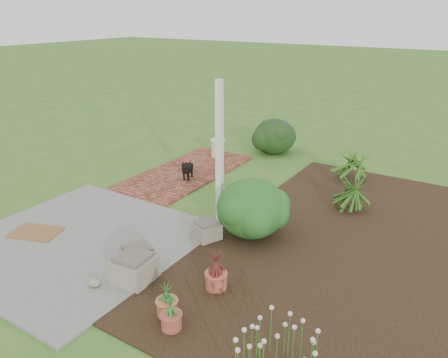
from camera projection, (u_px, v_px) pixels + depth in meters
The scene contains 19 objects.
ground at pixel (203, 220), 7.81m from camera, with size 80.00×80.00×0.00m, color #396921.
concrete_patio at pixel (77, 241), 7.05m from camera, with size 3.50×3.50×0.04m, color slate.
brick_path at pixel (186, 172), 10.03m from camera, with size 1.60×3.50×0.04m, color maroon.
garden_bed at pixel (349, 245), 6.95m from camera, with size 4.00×7.00×0.03m, color black.
veranda_post at pixel (219, 155), 7.29m from camera, with size 0.10×0.10×2.50m, color white.
stone_trough_near at pixel (134, 269), 5.96m from camera, with size 0.50×0.50×0.33m, color gray.
stone_trough_mid at pixel (138, 259), 6.26m from camera, with size 0.44×0.44×0.29m, color gray.
stone_trough_far at pixel (206, 231), 7.08m from camera, with size 0.38×0.38×0.26m, color #746855.
coir_doormat at pixel (36, 232), 7.28m from camera, with size 0.79×0.51×0.02m, color brown.
black_dog at pixel (187, 168), 9.48m from camera, with size 0.25×0.48×0.43m.
cream_ceramic_urn at pixel (218, 148), 10.99m from camera, with size 0.33×0.33×0.44m, color beige.
evergreen_shrub at pixel (251, 207), 7.12m from camera, with size 1.14×1.14×0.97m, color #114315.
agapanthus_clump_back at pixel (353, 188), 8.02m from camera, with size 0.94×0.94×0.84m, color #124113, non-canonical shape.
agapanthus_clump_front at pixel (353, 160), 9.41m from camera, with size 1.03×1.03×0.92m, color #1B410C, non-canonical shape.
pink_flower_patch at pixel (276, 354), 4.33m from camera, with size 0.94×0.94×0.60m, color #113D0F, non-canonical shape.
terracotta_pot_bronze at pixel (216, 280), 5.83m from camera, with size 0.29×0.29×0.23m, color #AF4F3B.
terracotta_pot_small_left at pixel (171, 321), 5.09m from camera, with size 0.24×0.24×0.20m, color #9D4635.
terracotta_pot_small_right at pixel (167, 307), 5.31m from camera, with size 0.25×0.25×0.21m, color #B35F3C.
purple_flowering_bush at pixel (275, 135), 11.34m from camera, with size 1.08×1.08×0.92m, color black.
Camera 1 is at (4.08, -5.71, 3.53)m, focal length 35.00 mm.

